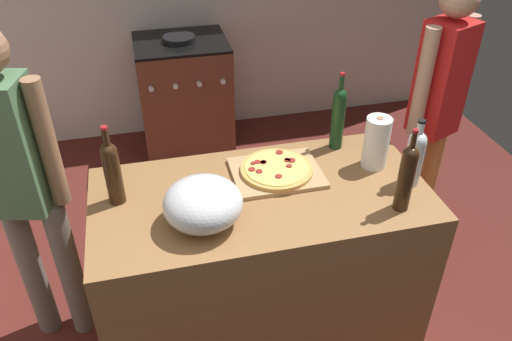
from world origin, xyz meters
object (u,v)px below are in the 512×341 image
Objects in this scene: wine_bottle_amber at (415,155)px; wine_bottle_green at (338,116)px; paper_towel_roll at (376,143)px; stove at (185,97)px; person_in_stripes at (23,183)px; pizza at (276,169)px; person_in_red at (435,109)px; wine_bottle_dark at (112,170)px; mixing_bowl at (203,204)px; wine_bottle_clear at (406,176)px.

wine_bottle_green is at bearing 120.32° from wine_bottle_amber.
wine_bottle_amber is at bearing -59.13° from paper_towel_roll.
wine_bottle_amber is at bearing -59.68° from wine_bottle_green.
wine_bottle_amber reaches higher than stove.
pizza is at bearing -6.62° from person_in_stripes.
person_in_red is (1.20, -1.44, 0.48)m from stove.
wine_bottle_dark is 1.94m from stove.
wine_bottle_dark is 0.43m from person_in_stripes.
mixing_bowl is 1.26× the size of paper_towel_roll.
wine_bottle_green is at bearing -70.04° from stove.
wine_bottle_dark is at bearing 164.18° from wine_bottle_clear.
mixing_bowl is at bearing -34.12° from wine_bottle_dark.
pizza is 1.04× the size of wine_bottle_amber.
pizza is 1.84m from stove.
wine_bottle_dark reaches higher than stove.
paper_towel_roll is 0.15× the size of person_in_red.
wine_bottle_green reaches higher than wine_bottle_dark.
person_in_stripes is at bearing 162.60° from wine_bottle_clear.
wine_bottle_clear is 0.23× the size of person_in_stripes.
person_in_stripes is at bearing 152.11° from mixing_bowl.
person_in_stripes is at bearing -117.73° from stove.
wine_bottle_amber is at bearing -11.14° from person_in_stripes.
wine_bottle_clear is at bearing -17.40° from person_in_stripes.
paper_towel_roll is at bearing -4.01° from pizza.
wine_bottle_clear is at bearing -72.40° from stove.
person_in_stripes reaches higher than stove.
stove is at bearing 107.60° from wine_bottle_clear.
wine_bottle_green reaches higher than stove.
stove is at bearing 62.27° from person_in_stripes.
wine_bottle_dark reaches higher than paper_towel_roll.
pizza is 0.20× the size of person_in_red.
person_in_stripes reaches higher than wine_bottle_green.
pizza is 1.31× the size of paper_towel_roll.
wine_bottle_green is at bearing 25.34° from pizza.
wine_bottle_green is at bearing 119.86° from paper_towel_roll.
wine_bottle_dark reaches higher than pizza.
wine_bottle_green is (-0.21, 0.36, 0.03)m from wine_bottle_amber.
wine_bottle_green is 0.24× the size of person_in_red.
paper_towel_roll is at bearing -5.85° from person_in_stripes.
pizza is at bearing -161.81° from person_in_red.
person_in_stripes is 1.00× the size of person_in_red.
wine_bottle_clear is at bearing -94.00° from paper_towel_roll.
wine_bottle_amber is 0.19× the size of person_in_stripes.
mixing_bowl is 0.34× the size of stove.
wine_bottle_green is at bearing 99.93° from wine_bottle_clear.
mixing_bowl is 1.00× the size of wine_bottle_amber.
paper_towel_roll is at bearing 120.87° from wine_bottle_amber.
pizza is at bearing 141.13° from wine_bottle_clear.
person_in_red is at bearing 11.72° from wine_bottle_dark.
person_in_stripes is at bearing 174.15° from paper_towel_roll.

